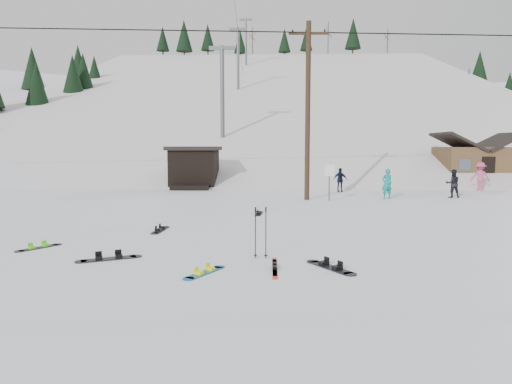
{
  "coord_description": "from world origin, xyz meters",
  "views": [
    {
      "loc": [
        0.06,
        -9.58,
        2.79
      ],
      "look_at": [
        -0.35,
        4.11,
        1.4
      ],
      "focal_mm": 32.0,
      "sensor_mm": 36.0,
      "label": 1
    }
  ],
  "objects_px": {
    "cabin": "(475,164)",
    "hero_snowboard": "(205,272)",
    "utility_pole": "(308,109)",
    "hero_skis": "(275,267)"
  },
  "relations": [
    {
      "from": "cabin",
      "to": "hero_skis",
      "type": "distance_m",
      "value": 27.71
    },
    {
      "from": "hero_snowboard",
      "to": "hero_skis",
      "type": "distance_m",
      "value": 1.61
    },
    {
      "from": "utility_pole",
      "to": "cabin",
      "type": "distance_m",
      "value": 16.71
    },
    {
      "from": "utility_pole",
      "to": "hero_skis",
      "type": "height_order",
      "value": "utility_pole"
    },
    {
      "from": "utility_pole",
      "to": "hero_snowboard",
      "type": "height_order",
      "value": "utility_pole"
    },
    {
      "from": "utility_pole",
      "to": "hero_skis",
      "type": "relative_size",
      "value": 5.06
    },
    {
      "from": "hero_snowboard",
      "to": "cabin",
      "type": "bearing_deg",
      "value": -4.56
    },
    {
      "from": "utility_pole",
      "to": "hero_snowboard",
      "type": "distance_m",
      "value": 14.98
    },
    {
      "from": "cabin",
      "to": "hero_snowboard",
      "type": "height_order",
      "value": "cabin"
    },
    {
      "from": "cabin",
      "to": "hero_skis",
      "type": "relative_size",
      "value": 3.03
    }
  ]
}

